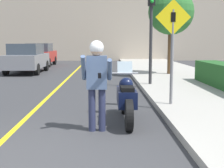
# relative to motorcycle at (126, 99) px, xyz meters

# --- Properties ---
(ground_plane) EXTENTS (80.00, 80.00, 0.00)m
(ground_plane) POSITION_rel_motorcycle_xyz_m (-1.73, -2.37, -0.51)
(ground_plane) COLOR #38383A
(road_center_line) EXTENTS (0.12, 36.00, 0.01)m
(road_center_line) POSITION_rel_motorcycle_xyz_m (-2.33, 3.63, -0.51)
(road_center_line) COLOR yellow
(road_center_line) RESTS_ON ground
(building_backdrop) EXTENTS (28.00, 1.20, 9.48)m
(building_backdrop) POSITION_rel_motorcycle_xyz_m (-1.73, 23.63, 4.23)
(building_backdrop) COLOR #B2A38E
(building_backdrop) RESTS_ON ground
(motorcycle) EXTENTS (0.62, 2.25, 1.31)m
(motorcycle) POSITION_rel_motorcycle_xyz_m (0.00, 0.00, 0.00)
(motorcycle) COLOR black
(motorcycle) RESTS_ON ground
(person_biker) EXTENTS (0.59, 0.49, 1.81)m
(person_biker) POSITION_rel_motorcycle_xyz_m (-0.64, -0.78, 0.61)
(person_biker) COLOR #282D4C
(person_biker) RESTS_ON ground
(crossing_sign) EXTENTS (0.91, 0.08, 2.70)m
(crossing_sign) POSITION_rel_motorcycle_xyz_m (1.25, 1.18, 1.27)
(crossing_sign) COLOR slate
(crossing_sign) RESTS_ON sidewalk_curb
(traffic_light) EXTENTS (0.26, 0.30, 3.73)m
(traffic_light) POSITION_rel_motorcycle_xyz_m (1.27, 5.13, 2.23)
(traffic_light) COLOR #2D2D30
(traffic_light) RESTS_ON sidewalk_curb
(street_tree) EXTENTS (2.29, 2.29, 4.26)m
(street_tree) POSITION_rel_motorcycle_xyz_m (2.82, 9.02, 2.74)
(street_tree) COLOR brown
(street_tree) RESTS_ON sidewalk_curb
(parked_car_grey) EXTENTS (1.88, 4.20, 1.68)m
(parked_car_grey) POSITION_rel_motorcycle_xyz_m (-4.98, 11.12, 0.34)
(parked_car_grey) COLOR black
(parked_car_grey) RESTS_ON ground
(parked_car_red) EXTENTS (1.88, 4.20, 1.68)m
(parked_car_red) POSITION_rel_motorcycle_xyz_m (-5.34, 16.56, 0.34)
(parked_car_red) COLOR black
(parked_car_red) RESTS_ON ground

